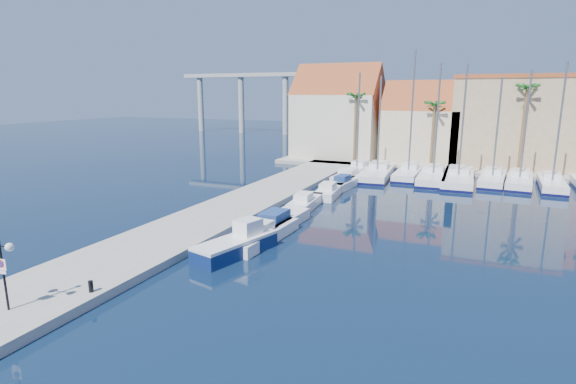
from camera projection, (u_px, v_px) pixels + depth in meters
name	position (u px, v px, depth m)	size (l,w,h in m)	color
ground	(239.00, 304.00, 21.31)	(260.00, 260.00, 0.00)	black
quay_west	(225.00, 212.00, 36.85)	(6.00, 77.00, 0.50)	gray
shore_north	(482.00, 165.00, 60.28)	(54.00, 16.00, 0.50)	gray
lamp_post	(0.00, 252.00, 19.11)	(1.36, 0.54, 4.06)	black
bollard	(91.00, 286.00, 21.38)	(0.23, 0.23, 0.56)	black
fishing_boat	(237.00, 244.00, 27.76)	(3.32, 6.07, 2.02)	navy
motorboat_west_0	(260.00, 234.00, 30.27)	(2.65, 7.31, 1.40)	white
motorboat_west_1	(278.00, 221.00, 33.23)	(2.43, 6.84, 1.40)	white
motorboat_west_2	(305.00, 202.00, 39.10)	(2.20, 5.72, 1.40)	white
motorboat_west_3	(329.00, 191.00, 43.42)	(2.35, 5.91, 1.40)	white
motorboat_west_4	(344.00, 183.00, 47.38)	(2.25, 5.62, 1.40)	white
motorboat_west_5	(350.00, 176.00, 51.49)	(2.62, 7.47, 1.40)	white
motorboat_west_6	(360.00, 169.00, 55.87)	(1.85, 5.33, 1.40)	white
sailboat_0	(358.00, 169.00, 55.04)	(2.74, 8.36, 12.11)	white
sailboat_1	(378.00, 172.00, 53.47)	(3.91, 11.83, 11.67)	white
sailboat_2	(409.00, 172.00, 53.01)	(2.55, 9.55, 14.47)	white
sailboat_3	(434.00, 175.00, 51.22)	(3.33, 11.36, 13.01)	white
sailboat_4	(458.00, 178.00, 50.04)	(3.46, 12.03, 12.80)	white
sailboat_5	(493.00, 178.00, 49.53)	(3.09, 9.49, 11.38)	white
sailboat_6	(520.00, 180.00, 48.40)	(3.29, 9.68, 12.10)	white
sailboat_7	(551.00, 183.00, 46.76)	(2.60, 8.94, 12.82)	white
building_0	(338.00, 116.00, 65.85)	(12.30, 9.00, 13.50)	beige
building_1	(422.00, 126.00, 61.42)	(10.30, 8.00, 11.00)	#CAB88E
building_2	(511.00, 121.00, 57.80)	(14.20, 10.20, 11.50)	tan
palm_0	(356.00, 98.00, 59.26)	(2.60, 2.60, 10.15)	brown
palm_1	(435.00, 107.00, 55.55)	(2.60, 2.60, 9.15)	brown
palm_2	(527.00, 91.00, 51.23)	(2.60, 2.60, 11.15)	brown
viaduct	(266.00, 91.00, 107.73)	(48.00, 2.20, 14.45)	#9E9E99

